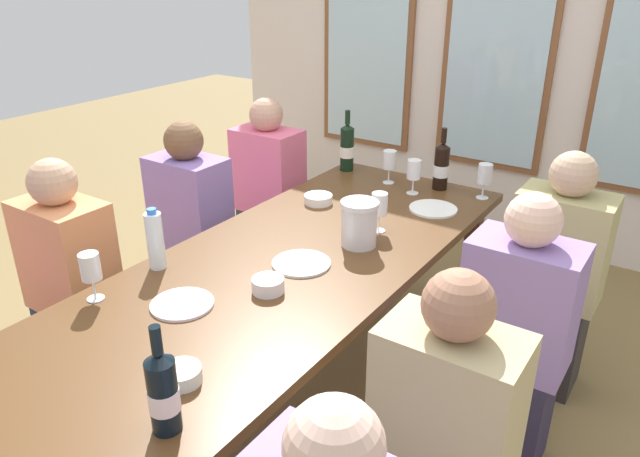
{
  "coord_description": "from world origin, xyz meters",
  "views": [
    {
      "loc": [
        1.26,
        -1.58,
        1.81
      ],
      "look_at": [
        0.0,
        0.29,
        0.79
      ],
      "focal_mm": 33.65,
      "sensor_mm": 36.0,
      "label": 1
    }
  ],
  "objects_px": {
    "metal_pitcher": "(359,223)",
    "wine_glass_1": "(90,268)",
    "wine_bottle_1": "(441,166)",
    "tasting_bowl_0": "(318,199)",
    "seated_person_4": "(269,197)",
    "water_bottle": "(155,240)",
    "tasting_bowl_2": "(181,375)",
    "wine_glass_4": "(414,171)",
    "tasting_bowl_1": "(268,285)",
    "wine_glass_0": "(389,161)",
    "seated_person_2": "(74,291)",
    "white_plate_2": "(301,263)",
    "seated_person_1": "(514,342)",
    "wine_bottle_0": "(347,147)",
    "seated_person_0": "(193,234)",
    "dining_table": "(279,282)",
    "wine_bottle_2": "(163,392)",
    "white_plate_1": "(182,304)",
    "wine_glass_5": "(379,206)",
    "seated_person_5": "(554,280)",
    "wine_glass_2": "(485,175)",
    "seated_person_3": "(442,452)"
  },
  "relations": [
    {
      "from": "metal_pitcher",
      "to": "wine_glass_1",
      "type": "distance_m",
      "value": 1.02
    },
    {
      "from": "wine_bottle_1",
      "to": "tasting_bowl_0",
      "type": "xyz_separation_m",
      "value": [
        -0.4,
        -0.51,
        -0.1
      ]
    },
    {
      "from": "seated_person_4",
      "to": "water_bottle",
      "type": "bearing_deg",
      "value": -69.69
    },
    {
      "from": "tasting_bowl_2",
      "to": "wine_glass_4",
      "type": "height_order",
      "value": "wine_glass_4"
    },
    {
      "from": "water_bottle",
      "to": "tasting_bowl_1",
      "type": "bearing_deg",
      "value": 11.25
    },
    {
      "from": "wine_glass_0",
      "to": "seated_person_2",
      "type": "height_order",
      "value": "seated_person_2"
    },
    {
      "from": "white_plate_2",
      "to": "seated_person_1",
      "type": "height_order",
      "value": "seated_person_1"
    },
    {
      "from": "wine_bottle_0",
      "to": "seated_person_1",
      "type": "bearing_deg",
      "value": -32.85
    },
    {
      "from": "wine_bottle_0",
      "to": "seated_person_0",
      "type": "height_order",
      "value": "seated_person_0"
    },
    {
      "from": "wine_glass_0",
      "to": "seated_person_2",
      "type": "distance_m",
      "value": 1.62
    },
    {
      "from": "wine_glass_0",
      "to": "seated_person_2",
      "type": "bearing_deg",
      "value": -117.78
    },
    {
      "from": "seated_person_2",
      "to": "wine_glass_0",
      "type": "bearing_deg",
      "value": 62.22
    },
    {
      "from": "wine_glass_0",
      "to": "seated_person_1",
      "type": "xyz_separation_m",
      "value": [
        0.92,
        -0.73,
        -0.33
      ]
    },
    {
      "from": "metal_pitcher",
      "to": "tasting_bowl_0",
      "type": "height_order",
      "value": "metal_pitcher"
    },
    {
      "from": "tasting_bowl_2",
      "to": "seated_person_1",
      "type": "bearing_deg",
      "value": 58.2
    },
    {
      "from": "dining_table",
      "to": "wine_bottle_0",
      "type": "xyz_separation_m",
      "value": [
        -0.38,
        1.11,
        0.2
      ]
    },
    {
      "from": "wine_bottle_2",
      "to": "dining_table",
      "type": "bearing_deg",
      "value": 109.75
    },
    {
      "from": "wine_glass_1",
      "to": "seated_person_1",
      "type": "bearing_deg",
      "value": 36.02
    },
    {
      "from": "tasting_bowl_2",
      "to": "seated_person_0",
      "type": "distance_m",
      "value": 1.48
    },
    {
      "from": "wine_bottle_1",
      "to": "tasting_bowl_2",
      "type": "bearing_deg",
      "value": -89.0
    },
    {
      "from": "metal_pitcher",
      "to": "wine_glass_4",
      "type": "bearing_deg",
      "value": 96.71
    },
    {
      "from": "seated_person_0",
      "to": "white_plate_1",
      "type": "bearing_deg",
      "value": -45.78
    },
    {
      "from": "wine_bottle_1",
      "to": "wine_bottle_0",
      "type": "bearing_deg",
      "value": -178.52
    },
    {
      "from": "metal_pitcher",
      "to": "wine_glass_0",
      "type": "height_order",
      "value": "metal_pitcher"
    },
    {
      "from": "dining_table",
      "to": "white_plate_2",
      "type": "bearing_deg",
      "value": 42.26
    },
    {
      "from": "white_plate_1",
      "to": "wine_bottle_2",
      "type": "bearing_deg",
      "value": -47.51
    },
    {
      "from": "white_plate_2",
      "to": "tasting_bowl_1",
      "type": "relative_size",
      "value": 1.96
    },
    {
      "from": "wine_bottle_0",
      "to": "tasting_bowl_0",
      "type": "distance_m",
      "value": 0.53
    },
    {
      "from": "tasting_bowl_0",
      "to": "wine_glass_5",
      "type": "relative_size",
      "value": 0.78
    },
    {
      "from": "wine_glass_5",
      "to": "seated_person_2",
      "type": "relative_size",
      "value": 0.16
    },
    {
      "from": "white_plate_1",
      "to": "seated_person_0",
      "type": "distance_m",
      "value": 1.07
    },
    {
      "from": "wine_glass_0",
      "to": "seated_person_4",
      "type": "height_order",
      "value": "seated_person_4"
    },
    {
      "from": "tasting_bowl_2",
      "to": "seated_person_5",
      "type": "height_order",
      "value": "seated_person_5"
    },
    {
      "from": "white_plate_2",
      "to": "seated_person_1",
      "type": "bearing_deg",
      "value": 19.43
    },
    {
      "from": "seated_person_1",
      "to": "seated_person_5",
      "type": "xyz_separation_m",
      "value": [
        0.0,
        0.56,
        0.0
      ]
    },
    {
      "from": "wine_bottle_2",
      "to": "wine_glass_5",
      "type": "relative_size",
      "value": 1.73
    },
    {
      "from": "wine_bottle_1",
      "to": "wine_glass_2",
      "type": "xyz_separation_m",
      "value": [
        0.23,
        -0.0,
        -0.0
      ]
    },
    {
      "from": "wine_glass_4",
      "to": "seated_person_1",
      "type": "distance_m",
      "value": 1.05
    },
    {
      "from": "white_plate_1",
      "to": "seated_person_4",
      "type": "distance_m",
      "value": 1.58
    },
    {
      "from": "wine_glass_2",
      "to": "wine_glass_4",
      "type": "distance_m",
      "value": 0.34
    },
    {
      "from": "metal_pitcher",
      "to": "seated_person_4",
      "type": "bearing_deg",
      "value": 146.95
    },
    {
      "from": "white_plate_2",
      "to": "water_bottle",
      "type": "xyz_separation_m",
      "value": [
        -0.44,
        -0.32,
        0.11
      ]
    },
    {
      "from": "seated_person_1",
      "to": "seated_person_2",
      "type": "height_order",
      "value": "same"
    },
    {
      "from": "wine_bottle_2",
      "to": "tasting_bowl_1",
      "type": "height_order",
      "value": "wine_bottle_2"
    },
    {
      "from": "wine_glass_2",
      "to": "seated_person_3",
      "type": "bearing_deg",
      "value": -73.12
    },
    {
      "from": "metal_pitcher",
      "to": "seated_person_1",
      "type": "height_order",
      "value": "seated_person_1"
    },
    {
      "from": "wine_glass_1",
      "to": "seated_person_3",
      "type": "height_order",
      "value": "seated_person_3"
    },
    {
      "from": "seated_person_0",
      "to": "seated_person_4",
      "type": "distance_m",
      "value": 0.63
    },
    {
      "from": "tasting_bowl_2",
      "to": "seated_person_3",
      "type": "relative_size",
      "value": 0.1
    },
    {
      "from": "tasting_bowl_1",
      "to": "wine_glass_4",
      "type": "relative_size",
      "value": 0.66
    }
  ]
}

